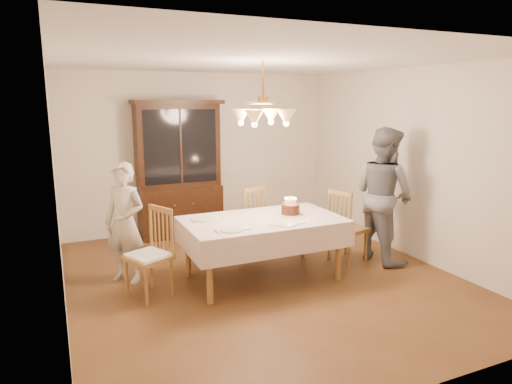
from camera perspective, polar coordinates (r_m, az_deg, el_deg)
name	(u,v)px	position (r m, az deg, el deg)	size (l,w,h in m)	color
ground	(263,278)	(5.75, 0.83, -10.69)	(5.00, 5.00, 0.00)	#533217
room_shell	(263,151)	(5.35, 0.88, 5.19)	(5.00, 5.00, 5.00)	white
dining_table	(263,225)	(5.52, 0.85, -4.11)	(1.90, 1.10, 0.76)	brown
china_hutch	(179,171)	(7.39, -9.63, 2.57)	(1.38, 0.54, 2.16)	black
chair_far_side	(247,224)	(6.44, -1.19, -4.05)	(0.55, 0.54, 1.00)	brown
chair_left_end	(149,257)	(5.23, -13.24, -7.95)	(0.57, 0.58, 1.00)	brown
chair_right_end	(348,229)	(6.31, 11.38, -4.62)	(0.51, 0.53, 1.00)	brown
elderly_woman	(125,223)	(5.67, -16.06, -3.72)	(0.53, 0.35, 1.45)	beige
adult_in_grey	(383,195)	(6.37, 15.63, -0.35)	(0.88, 0.69, 1.82)	slate
birthday_cake	(290,210)	(5.68, 4.32, -2.23)	(0.30, 0.30, 0.22)	white
place_setting_near_left	(233,230)	(5.02, -2.91, -4.74)	(0.39, 0.25, 0.02)	white
place_setting_near_right	(287,224)	(5.27, 3.90, -3.97)	(0.42, 0.27, 0.02)	white
place_setting_far_left	(206,219)	(5.48, -6.23, -3.41)	(0.37, 0.23, 0.02)	white
chandelier	(263,116)	(5.32, 0.89, 9.43)	(0.62, 0.62, 0.73)	#BF8C3F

